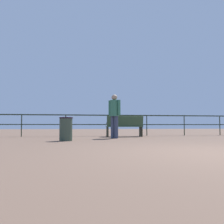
{
  "coord_description": "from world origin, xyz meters",
  "views": [
    {
      "loc": [
        -2.48,
        -3.88,
        0.49
      ],
      "look_at": [
        -0.82,
        6.66,
        1.11
      ],
      "focal_mm": 37.68,
      "sensor_mm": 36.0,
      "label": 1
    }
  ],
  "objects": [
    {
      "name": "ground_plane",
      "position": [
        0.0,
        0.0,
        0.0
      ],
      "size": [
        60.0,
        60.0,
        0.0
      ],
      "primitive_type": "plane",
      "color": "brown"
    },
    {
      "name": "pier_railing",
      "position": [
        0.0,
        7.16,
        0.74
      ],
      "size": [
        25.28,
        0.05,
        1.01
      ],
      "color": "black",
      "rests_on": "ground_plane"
    },
    {
      "name": "bench_near_left",
      "position": [
        -0.31,
        6.3,
        0.51
      ],
      "size": [
        1.6,
        0.65,
        0.91
      ],
      "color": "#304931",
      "rests_on": "ground_plane"
    },
    {
      "name": "person_by_bench",
      "position": [
        -0.98,
        5.04,
        0.97
      ],
      "size": [
        0.42,
        0.41,
        1.69
      ],
      "color": "#343D55",
      "rests_on": "ground_plane"
    },
    {
      "name": "trash_bin",
      "position": [
        -2.77,
        3.81,
        0.38
      ],
      "size": [
        0.43,
        0.43,
        0.76
      ],
      "color": "#324133",
      "rests_on": "ground_plane"
    }
  ]
}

